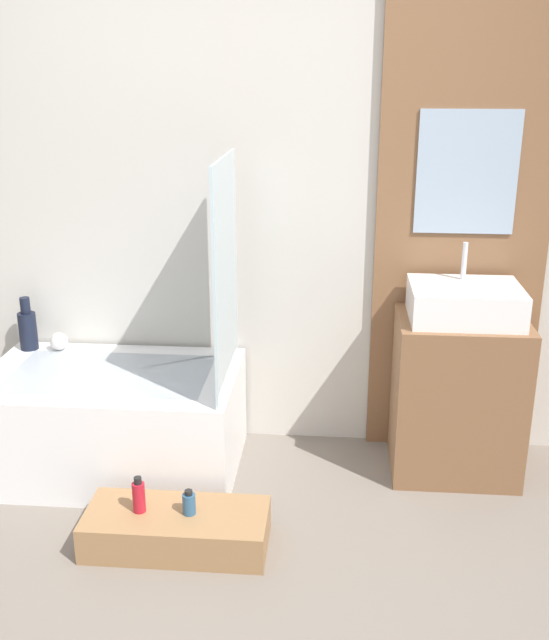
# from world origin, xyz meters

# --- Properties ---
(wall_tiled_back) EXTENTS (4.20, 0.06, 2.60)m
(wall_tiled_back) POSITION_xyz_m (0.00, 1.58, 1.30)
(wall_tiled_back) COLOR beige
(wall_tiled_back) RESTS_ON ground_plane
(wall_wood_accent) EXTENTS (0.81, 0.04, 2.60)m
(wall_wood_accent) POSITION_xyz_m (1.02, 1.53, 1.31)
(wall_wood_accent) COLOR brown
(wall_wood_accent) RESTS_ON ground_plane
(bathtub) EXTENTS (1.20, 0.75, 0.50)m
(bathtub) POSITION_xyz_m (-0.62, 1.16, 0.25)
(bathtub) COLOR white
(bathtub) RESTS_ON ground_plane
(glass_shower_screen) EXTENTS (0.01, 0.62, 1.02)m
(glass_shower_screen) POSITION_xyz_m (-0.06, 1.11, 1.01)
(glass_shower_screen) COLOR silver
(glass_shower_screen) RESTS_ON bathtub
(wooden_step_bench) EXTENTS (0.75, 0.33, 0.16)m
(wooden_step_bench) POSITION_xyz_m (-0.19, 0.55, 0.08)
(wooden_step_bench) COLOR #997047
(wooden_step_bench) RESTS_ON ground_plane
(vanity_cabinet) EXTENTS (0.59, 0.46, 0.77)m
(vanity_cabinet) POSITION_xyz_m (1.02, 1.28, 0.39)
(vanity_cabinet) COLOR brown
(vanity_cabinet) RESTS_ON ground_plane
(sink) EXTENTS (0.50, 0.39, 0.33)m
(sink) POSITION_xyz_m (1.02, 1.28, 0.85)
(sink) COLOR white
(sink) RESTS_ON vanity_cabinet
(vase_tall_dark) EXTENTS (0.09, 0.09, 0.27)m
(vase_tall_dark) POSITION_xyz_m (-1.13, 1.43, 0.61)
(vase_tall_dark) COLOR black
(vase_tall_dark) RESTS_ON bathtub
(vase_round_light) EXTENTS (0.09, 0.09, 0.09)m
(vase_round_light) POSITION_xyz_m (-0.97, 1.43, 0.54)
(vase_round_light) COLOR silver
(vase_round_light) RESTS_ON bathtub
(bottle_soap_primary) EXTENTS (0.05, 0.05, 0.16)m
(bottle_soap_primary) POSITION_xyz_m (-0.34, 0.55, 0.22)
(bottle_soap_primary) COLOR #B21928
(bottle_soap_primary) RESTS_ON wooden_step_bench
(bottle_soap_secondary) EXTENTS (0.05, 0.05, 0.11)m
(bottle_soap_secondary) POSITION_xyz_m (-0.14, 0.55, 0.20)
(bottle_soap_secondary) COLOR #2D567A
(bottle_soap_secondary) RESTS_ON wooden_step_bench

